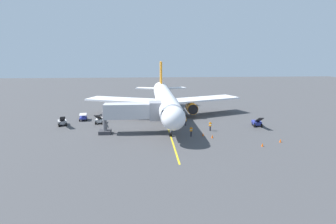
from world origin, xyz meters
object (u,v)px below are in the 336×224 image
(jet_bridge, at_px, (138,112))
(safety_cone_nose_left, at_px, (203,134))
(baggage_cart_portside, at_px, (83,117))
(ground_crew_wing_walker, at_px, (186,121))
(belt_loader_rear_apron, at_px, (100,120))
(safety_cone_wing_port, at_px, (280,141))
(belt_loader_near_nose, at_px, (62,122))
(safety_cone_nose_right, at_px, (212,136))
(airplane, at_px, (165,100))
(belt_loader_starboard_side, at_px, (257,122))
(ground_crew_marshaller, at_px, (191,131))
(safety_cone_wing_starboard, at_px, (262,145))
(ground_crew_loader, at_px, (210,126))

(jet_bridge, height_order, safety_cone_nose_left, jet_bridge)
(baggage_cart_portside, xyz_separation_m, safety_cone_nose_left, (-22.22, 13.40, -0.38))
(ground_crew_wing_walker, bearing_deg, belt_loader_rear_apron, -10.53)
(safety_cone_wing_port, bearing_deg, safety_cone_nose_left, -21.79)
(ground_crew_wing_walker, distance_m, safety_cone_nose_left, 7.50)
(jet_bridge, bearing_deg, safety_cone_nose_left, 166.02)
(belt_loader_near_nose, relative_size, safety_cone_nose_left, 8.58)
(safety_cone_nose_right, bearing_deg, airplane, -66.58)
(safety_cone_nose_left, bearing_deg, airplane, -68.93)
(jet_bridge, relative_size, safety_cone_wing_port, 20.73)
(airplane, xyz_separation_m, safety_cone_nose_left, (-5.38, 13.95, -3.73))
(belt_loader_near_nose, xyz_separation_m, safety_cone_nose_left, (-25.27, 9.25, -0.44))
(safety_cone_nose_left, bearing_deg, belt_loader_starboard_side, -153.41)
(airplane, xyz_separation_m, belt_loader_near_nose, (19.89, 4.70, -3.29))
(airplane, distance_m, belt_loader_rear_apron, 13.89)
(ground_crew_marshaller, xyz_separation_m, safety_cone_wing_port, (-13.17, 4.33, -0.61))
(safety_cone_nose_right, bearing_deg, jet_bridge, -18.46)
(belt_loader_near_nose, distance_m, safety_cone_nose_left, 26.91)
(belt_loader_rear_apron, height_order, safety_cone_wing_port, belt_loader_rear_apron)
(baggage_cart_portside, height_order, safety_cone_nose_left, baggage_cart_portside)
(safety_cone_nose_right, bearing_deg, ground_crew_marshaller, -20.11)
(ground_crew_marshaller, distance_m, safety_cone_nose_left, 2.13)
(ground_crew_wing_walker, relative_size, belt_loader_starboard_side, 0.36)
(jet_bridge, xyz_separation_m, ground_crew_wing_walker, (-8.83, -4.55, -2.88))
(safety_cone_wing_starboard, bearing_deg, jet_bridge, -25.90)
(baggage_cart_portside, bearing_deg, safety_cone_nose_left, 148.91)
(baggage_cart_portside, relative_size, safety_cone_nose_left, 5.08)
(ground_crew_loader, relative_size, safety_cone_wing_port, 3.11)
(belt_loader_starboard_side, height_order, safety_cone_wing_starboard, belt_loader_starboard_side)
(belt_loader_starboard_side, bearing_deg, safety_cone_nose_left, 26.59)
(airplane, relative_size, safety_cone_wing_starboard, 73.10)
(airplane, xyz_separation_m, belt_loader_rear_apron, (12.98, 3.67, -3.29))
(ground_crew_loader, bearing_deg, ground_crew_wing_walker, -47.37)
(ground_crew_loader, bearing_deg, safety_cone_wing_starboard, 121.42)
(airplane, height_order, safety_cone_nose_right, airplane)
(ground_crew_loader, bearing_deg, belt_loader_rear_apron, -19.56)
(belt_loader_near_nose, bearing_deg, airplane, -166.71)
(belt_loader_starboard_side, bearing_deg, jet_bridge, 7.79)
(ground_crew_wing_walker, relative_size, safety_cone_nose_left, 3.11)
(belt_loader_starboard_side, relative_size, safety_cone_nose_right, 8.56)
(ground_crew_wing_walker, xyz_separation_m, safety_cone_nose_right, (-3.17, 8.55, -0.61))
(belt_loader_rear_apron, relative_size, safety_cone_wing_port, 8.41)
(baggage_cart_portside, bearing_deg, airplane, -178.13)
(belt_loader_near_nose, xyz_separation_m, belt_loader_rear_apron, (-6.91, -1.03, 0.00))
(ground_crew_loader, height_order, belt_loader_near_nose, belt_loader_near_nose)
(safety_cone_wing_port, xyz_separation_m, safety_cone_wing_starboard, (3.57, 1.76, 0.00))
(belt_loader_starboard_side, bearing_deg, ground_crew_wing_walker, -6.48)
(airplane, bearing_deg, ground_crew_marshaller, 103.35)
(safety_cone_wing_port, bearing_deg, belt_loader_starboard_side, -91.53)
(jet_bridge, distance_m, safety_cone_nose_right, 13.12)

